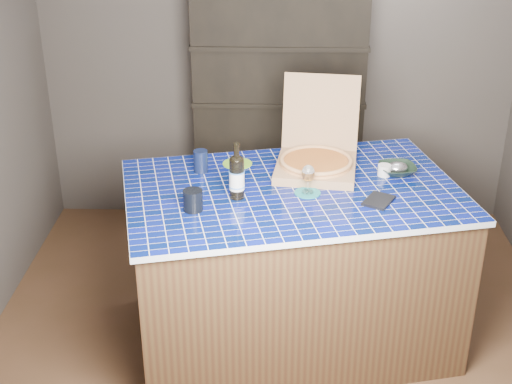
{
  "coord_description": "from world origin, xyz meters",
  "views": [
    {
      "loc": [
        -0.02,
        -3.4,
        2.68
      ],
      "look_at": [
        -0.12,
        0.0,
        1.02
      ],
      "focal_mm": 50.0,
      "sensor_mm": 36.0,
      "label": 1
    }
  ],
  "objects_px": {
    "wine_glass": "(308,174)",
    "bowl": "(397,169)",
    "mead_bottle": "(237,176)",
    "dvd_case": "(379,201)",
    "kitchen_island": "(291,265)",
    "pizza_box": "(316,159)"
  },
  "relations": [
    {
      "from": "wine_glass",
      "to": "bowl",
      "type": "xyz_separation_m",
      "value": [
        0.52,
        0.27,
        -0.09
      ]
    },
    {
      "from": "mead_bottle",
      "to": "pizza_box",
      "type": "bearing_deg",
      "value": 40.25
    },
    {
      "from": "dvd_case",
      "to": "kitchen_island",
      "type": "bearing_deg",
      "value": -170.03
    },
    {
      "from": "wine_glass",
      "to": "bowl",
      "type": "height_order",
      "value": "wine_glass"
    },
    {
      "from": "kitchen_island",
      "to": "pizza_box",
      "type": "height_order",
      "value": "pizza_box"
    },
    {
      "from": "mead_bottle",
      "to": "wine_glass",
      "type": "relative_size",
      "value": 1.96
    },
    {
      "from": "pizza_box",
      "to": "mead_bottle",
      "type": "relative_size",
      "value": 1.9
    },
    {
      "from": "kitchen_island",
      "to": "dvd_case",
      "type": "relative_size",
      "value": 11.3
    },
    {
      "from": "kitchen_island",
      "to": "wine_glass",
      "type": "height_order",
      "value": "wine_glass"
    },
    {
      "from": "mead_bottle",
      "to": "bowl",
      "type": "height_order",
      "value": "mead_bottle"
    },
    {
      "from": "dvd_case",
      "to": "bowl",
      "type": "xyz_separation_m",
      "value": [
        0.15,
        0.36,
        0.02
      ]
    },
    {
      "from": "pizza_box",
      "to": "bowl",
      "type": "xyz_separation_m",
      "value": [
        0.46,
        -0.04,
        -0.04
      ]
    },
    {
      "from": "kitchen_island",
      "to": "pizza_box",
      "type": "xyz_separation_m",
      "value": [
        0.14,
        0.25,
        0.56
      ]
    },
    {
      "from": "kitchen_island",
      "to": "mead_bottle",
      "type": "bearing_deg",
      "value": -170.38
    },
    {
      "from": "bowl",
      "to": "dvd_case",
      "type": "bearing_deg",
      "value": -112.36
    },
    {
      "from": "pizza_box",
      "to": "dvd_case",
      "type": "height_order",
      "value": "pizza_box"
    },
    {
      "from": "pizza_box",
      "to": "mead_bottle",
      "type": "distance_m",
      "value": 0.58
    },
    {
      "from": "pizza_box",
      "to": "bowl",
      "type": "bearing_deg",
      "value": 2.68
    },
    {
      "from": "mead_bottle",
      "to": "dvd_case",
      "type": "height_order",
      "value": "mead_bottle"
    },
    {
      "from": "pizza_box",
      "to": "bowl",
      "type": "height_order",
      "value": "pizza_box"
    },
    {
      "from": "bowl",
      "to": "wine_glass",
      "type": "bearing_deg",
      "value": -152.25
    },
    {
      "from": "mead_bottle",
      "to": "bowl",
      "type": "xyz_separation_m",
      "value": [
        0.9,
        0.33,
        -0.1
      ]
    }
  ]
}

